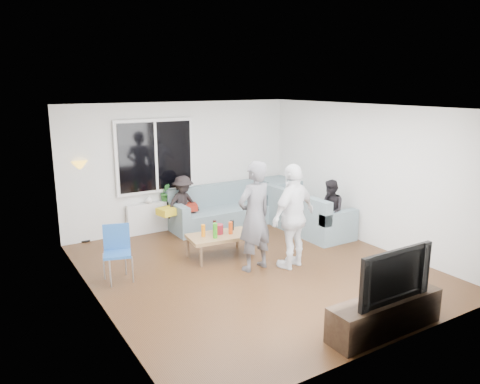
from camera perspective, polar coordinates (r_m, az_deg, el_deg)
floor at (r=7.70m, az=1.72°, el=-9.48°), size 5.00×5.50×0.04m
ceiling at (r=7.11m, az=1.87°, el=10.55°), size 5.00×5.50×0.04m
wall_back at (r=9.68m, az=-7.24°, el=3.31°), size 5.00×0.04×2.60m
wall_front at (r=5.29m, az=18.55°, el=-5.70°), size 5.00×0.04×2.60m
wall_left at (r=6.32m, az=-17.73°, el=-2.59°), size 0.04×5.50×2.60m
wall_right at (r=8.90m, az=15.50°, el=2.05°), size 0.04×5.50×2.60m
window_frame at (r=9.34m, az=-10.44°, el=4.39°), size 1.62×0.06×1.47m
window_glass at (r=9.31m, az=-10.35°, el=4.35°), size 1.50×0.02×1.35m
window_mullion at (r=9.30m, az=-10.33°, el=4.35°), size 0.05×0.03×1.35m
radiator at (r=9.57m, az=-10.05°, el=-3.00°), size 1.30×0.12×0.62m
potted_plant at (r=9.48m, az=-9.22°, el=-0.04°), size 0.22×0.19×0.37m
vase at (r=9.38m, az=-11.18°, el=-0.93°), size 0.19×0.19×0.16m
sofa_back_section at (r=9.75m, az=-2.00°, el=-1.79°), size 2.30×0.85×0.85m
sofa_right_section at (r=9.53m, az=8.37°, el=-2.29°), size 2.00×0.85×0.85m
sofa_corner at (r=10.54m, az=5.05°, el=-0.68°), size 0.85×0.85×0.85m
cushion_yellow at (r=9.18m, az=-8.87°, el=-2.36°), size 0.44×0.40×0.14m
cushion_red at (r=9.43m, az=-6.47°, el=-1.86°), size 0.43×0.38×0.13m
coffee_table at (r=8.11m, az=-2.47°, el=-6.63°), size 1.16×0.72×0.40m
pitcher at (r=8.06m, az=-2.69°, el=-4.60°), size 0.17×0.17×0.17m
side_chair at (r=7.30m, az=-14.92°, el=-7.46°), size 0.50×0.50×0.86m
floor_lamp at (r=9.20m, az=-18.95°, el=-1.16°), size 0.32×0.32×1.56m
player_left at (r=7.36m, az=1.80°, el=-3.02°), size 0.71×0.52×1.79m
player_right at (r=7.52m, az=6.62°, el=-2.99°), size 1.09×0.68×1.72m
spectator_right at (r=9.00m, az=11.10°, el=-2.24°), size 0.61×0.68×1.18m
spectator_back at (r=9.34m, az=-7.03°, el=-1.54°), size 0.83×0.58×1.17m
tv_console at (r=6.06m, az=17.48°, el=-14.25°), size 1.60×0.40×0.44m
television at (r=5.83m, az=17.86°, el=-9.46°), size 1.14×0.15×0.66m
bottle_a at (r=7.94m, az=-4.56°, el=-4.77°), size 0.07×0.07×0.21m
bottle_c at (r=8.17m, az=-3.14°, el=-4.22°), size 0.07×0.07×0.21m
bottle_e at (r=8.25m, az=-0.98°, el=-4.12°), size 0.07×0.07×0.18m
bottle_b at (r=7.83m, az=-3.09°, el=-4.78°), size 0.08×0.08×0.26m
bottle_d at (r=8.05m, az=-1.18°, el=-4.46°), size 0.07×0.07×0.22m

